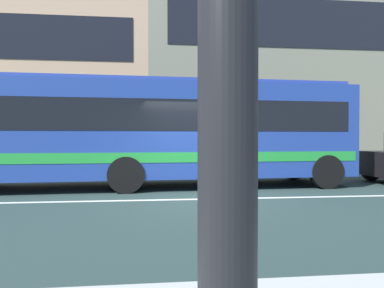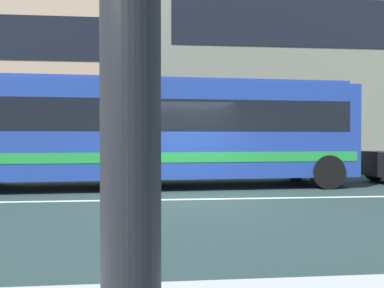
% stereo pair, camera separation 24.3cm
% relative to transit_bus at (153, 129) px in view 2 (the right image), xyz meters
% --- Properties ---
extents(ground_plane, '(160.00, 160.00, 0.00)m').
position_rel_transit_bus_xyz_m(ground_plane, '(1.06, -2.31, -1.77)').
color(ground_plane, '#293B38').
extents(lane_centre_line, '(60.00, 0.16, 0.01)m').
position_rel_transit_bus_xyz_m(lane_centre_line, '(1.06, -2.31, -1.77)').
color(lane_centre_line, silver).
rests_on(lane_centre_line, ground_plane).
extents(apartment_block_left, '(20.25, 11.38, 11.69)m').
position_rel_transit_bus_xyz_m(apartment_block_left, '(-10.41, 13.74, 4.07)').
color(apartment_block_left, tan).
rests_on(apartment_block_left, ground_plane).
extents(apartment_block_right, '(25.94, 11.38, 13.77)m').
position_rel_transit_bus_xyz_m(apartment_block_right, '(12.68, 13.74, 5.11)').
color(apartment_block_right, gray).
rests_on(apartment_block_right, ground_plane).
extents(transit_bus, '(12.30, 3.05, 3.22)m').
position_rel_transit_bus_xyz_m(transit_bus, '(0.00, 0.00, 0.00)').
color(transit_bus, '#233F94').
rests_on(transit_bus, ground_plane).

